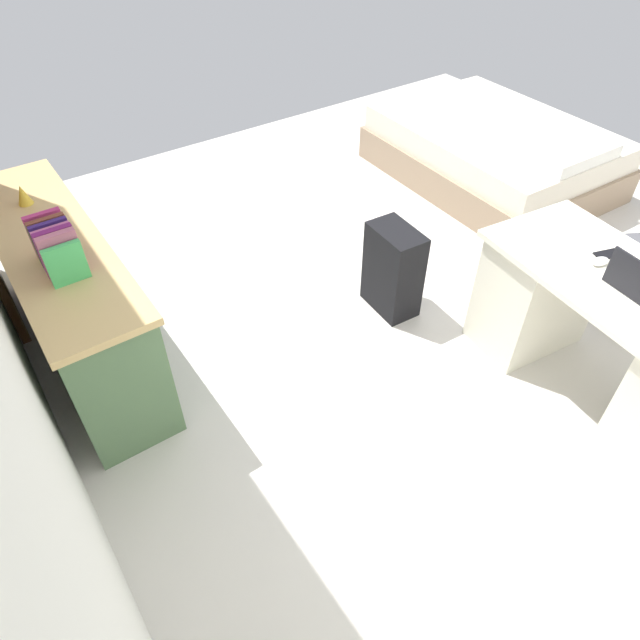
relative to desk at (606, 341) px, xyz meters
name	(u,v)px	position (x,y,z in m)	size (l,w,h in m)	color
ground_plane	(439,291)	(1.10, 0.04, -0.39)	(5.99, 5.99, 0.00)	beige
desk	(606,341)	(0.00, 0.00, 0.00)	(1.51, 0.83, 0.75)	silver
credenza	(71,298)	(1.91, 2.16, 0.01)	(1.80, 0.48, 0.80)	#4C6B47
bed	(493,152)	(1.99, -1.40, -0.15)	(1.95, 1.47, 0.58)	gray
suitcase_black	(393,270)	(1.18, 0.42, -0.10)	(0.36, 0.22, 0.58)	black
computer_mouse	(600,261)	(0.20, -0.03, 0.37)	(0.06, 0.10, 0.03)	white
cell_phone_by_mouse	(608,254)	(0.22, -0.13, 0.36)	(0.07, 0.14, 0.01)	black
book_row	(57,247)	(1.63, 2.16, 0.52)	(0.31, 0.17, 0.24)	#43B65F
figurine_small	(23,195)	(2.33, 2.16, 0.46)	(0.08, 0.08, 0.11)	gold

